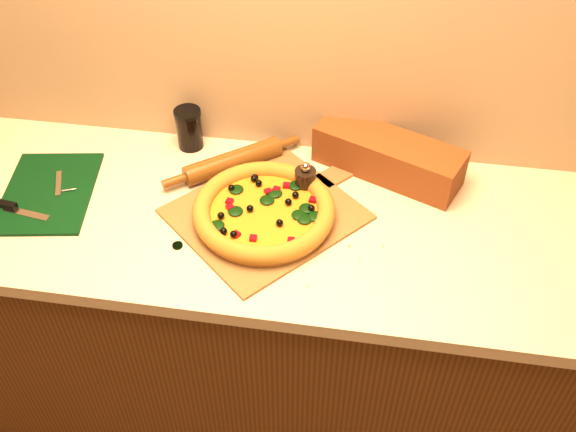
# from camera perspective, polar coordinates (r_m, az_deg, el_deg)

# --- Properties ---
(cabinet) EXTENTS (2.80, 0.65, 0.86)m
(cabinet) POSITION_cam_1_polar(r_m,az_deg,el_deg) (2.09, -2.41, -9.34)
(cabinet) COLOR #482A0F
(cabinet) RESTS_ON ground
(countertop) EXTENTS (2.84, 0.68, 0.04)m
(countertop) POSITION_cam_1_polar(r_m,az_deg,el_deg) (1.75, -2.83, -0.45)
(countertop) COLOR beige
(countertop) RESTS_ON cabinet
(pizza_peel) EXTENTS (0.60, 0.61, 0.01)m
(pizza_peel) POSITION_cam_1_polar(r_m,az_deg,el_deg) (1.74, -1.54, 0.45)
(pizza_peel) COLOR brown
(pizza_peel) RESTS_ON countertop
(pizza) EXTENTS (0.38, 0.38, 0.05)m
(pizza) POSITION_cam_1_polar(r_m,az_deg,el_deg) (1.70, -2.15, 0.44)
(pizza) COLOR #AC682B
(pizza) RESTS_ON pizza_peel
(cutting_board) EXTENTS (0.30, 0.38, 0.03)m
(cutting_board) POSITION_cam_1_polar(r_m,az_deg,el_deg) (1.92, -20.61, 1.96)
(cutting_board) COLOR black
(cutting_board) RESTS_ON countertop
(bottle_cap) EXTENTS (0.03, 0.03, 0.01)m
(bottle_cap) POSITION_cam_1_polar(r_m,az_deg,el_deg) (1.68, -9.79, -2.60)
(bottle_cap) COLOR black
(bottle_cap) RESTS_ON countertop
(pepper_grinder) EXTENTS (0.06, 0.06, 0.11)m
(pepper_grinder) POSITION_cam_1_polar(r_m,az_deg,el_deg) (1.77, 1.54, 3.10)
(pepper_grinder) COLOR black
(pepper_grinder) RESTS_ON countertop
(rolling_pin) EXTENTS (0.36, 0.29, 0.06)m
(rolling_pin) POSITION_cam_1_polar(r_m,az_deg,el_deg) (1.87, -4.91, 4.90)
(rolling_pin) COLOR #55300E
(rolling_pin) RESTS_ON countertop
(bread_bag) EXTENTS (0.44, 0.29, 0.12)m
(bread_bag) POSITION_cam_1_polar(r_m,az_deg,el_deg) (1.86, 8.88, 5.29)
(bread_bag) COLOR brown
(bread_bag) RESTS_ON countertop
(dark_jar) EXTENTS (0.08, 0.08, 0.13)m
(dark_jar) POSITION_cam_1_polar(r_m,az_deg,el_deg) (1.96, -8.78, 7.70)
(dark_jar) COLOR black
(dark_jar) RESTS_ON countertop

